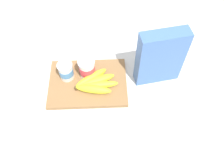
% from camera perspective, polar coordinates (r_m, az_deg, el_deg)
% --- Properties ---
extents(ground_plane, '(2.40, 2.40, 0.00)m').
position_cam_1_polar(ground_plane, '(1.09, -5.75, -2.30)').
color(ground_plane, silver).
extents(cutting_board, '(0.35, 0.25, 0.02)m').
position_cam_1_polar(cutting_board, '(1.08, -5.79, -2.02)').
color(cutting_board, olive).
rests_on(cutting_board, ground_plane).
extents(cereal_box, '(0.20, 0.09, 0.28)m').
position_cam_1_polar(cereal_box, '(1.01, 11.48, 3.98)').
color(cereal_box, '#4770B7').
rests_on(cereal_box, ground_plane).
extents(yogurt_cup_front, '(0.07, 0.07, 0.09)m').
position_cam_1_polar(yogurt_cup_front, '(1.06, -10.97, 0.82)').
color(yogurt_cup_front, white).
rests_on(yogurt_cup_front, cutting_board).
extents(yogurt_cup_back, '(0.07, 0.07, 0.10)m').
position_cam_1_polar(yogurt_cup_back, '(1.05, -5.96, 1.48)').
color(yogurt_cup_back, white).
rests_on(yogurt_cup_back, cutting_board).
extents(banana_bunch, '(0.19, 0.15, 0.04)m').
position_cam_1_polar(banana_bunch, '(1.04, -4.29, -2.10)').
color(banana_bunch, yellow).
rests_on(banana_bunch, cutting_board).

